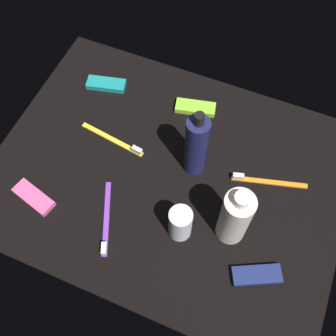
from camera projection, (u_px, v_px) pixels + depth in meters
ground_plane at (168, 175)px, 98.57cm from camera, size 84.00×64.00×1.20cm
lotion_bottle at (196, 146)px, 90.79cm from camera, size 5.22×5.22×21.09cm
bodywash_bottle at (235, 217)px, 83.87cm from camera, size 6.45×6.45×18.28cm
deodorant_stick at (180, 223)px, 86.99cm from camera, size 5.09×5.09×9.55cm
toothbrush_yellow at (116, 140)px, 101.85cm from camera, size 17.99×3.68×2.10cm
toothbrush_orange at (265, 181)px, 96.48cm from camera, size 17.68×5.91×2.10cm
toothbrush_purple at (106, 222)px, 91.55cm from camera, size 8.35×16.96×2.10cm
snack_bar_teal at (106, 84)px, 110.24cm from camera, size 11.06×6.38×1.50cm
snack_bar_pink at (34, 197)px, 94.30cm from camera, size 11.07×6.50×1.50cm
snack_bar_navy at (257, 275)px, 85.75cm from camera, size 11.09×8.22×1.50cm
snack_bar_lime at (195, 108)px, 106.51cm from camera, size 11.04×6.26×1.50cm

